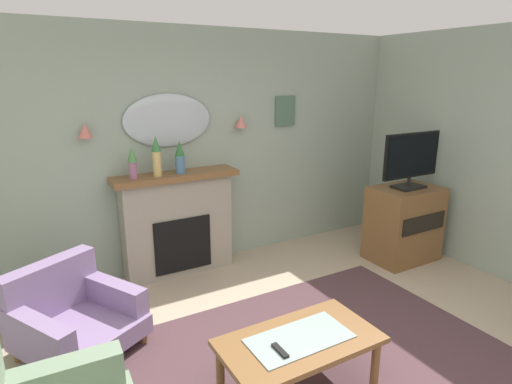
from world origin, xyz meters
name	(u,v)px	position (x,y,z in m)	size (l,w,h in m)	color
wall_back	(193,151)	(0.00, 2.55, 1.34)	(6.47, 0.10, 2.69)	#93A393
patterned_rug	(315,372)	(0.00, 0.20, 0.01)	(3.20, 2.40, 0.01)	#4C3338
fireplace	(178,225)	(-0.30, 2.33, 0.57)	(1.36, 0.36, 1.16)	gray
mantel_vase_centre	(132,161)	(-0.75, 2.30, 1.34)	(0.10, 0.10, 0.33)	#9E6084
mantel_vase_right	(157,155)	(-0.50, 2.30, 1.38)	(0.10, 0.10, 0.42)	tan
mantel_vase_left	(180,158)	(-0.25, 2.30, 1.33)	(0.11, 0.11, 0.35)	#4C7093
wall_mirror	(168,120)	(-0.30, 2.47, 1.71)	(0.96, 0.06, 0.56)	#B2BCC6
wall_sconce_left	(85,131)	(-1.15, 2.42, 1.66)	(0.14, 0.14, 0.14)	#D17066
wall_sconce_right	(241,121)	(0.55, 2.42, 1.66)	(0.14, 0.14, 0.14)	#D17066
framed_picture	(285,111)	(1.20, 2.48, 1.75)	(0.28, 0.03, 0.36)	#4C6B56
coffee_table	(299,346)	(-0.23, 0.09, 0.38)	(1.10, 0.60, 0.45)	brown
tv_remote	(280,351)	(-0.43, 0.04, 0.45)	(0.04, 0.16, 0.02)	black
armchair_beside_couch	(72,315)	(-1.53, 1.42, 0.31)	(1.10, 1.11, 0.71)	gray
tv_cabinet	(403,224)	(2.18, 1.34, 0.45)	(0.80, 0.57, 0.90)	brown
tv_flatscreen	(411,159)	(2.18, 1.32, 1.25)	(0.84, 0.24, 0.65)	black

